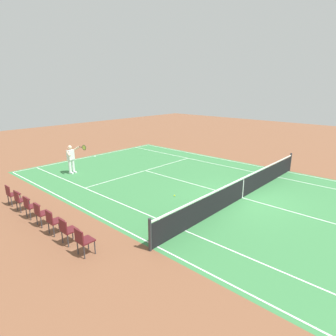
{
  "coord_description": "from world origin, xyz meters",
  "views": [
    {
      "loc": [
        -5.54,
        11.07,
        4.84
      ],
      "look_at": [
        3.67,
        0.97,
        0.9
      ],
      "focal_mm": 30.2,
      "sensor_mm": 36.0,
      "label": 1
    }
  ],
  "objects_px": {
    "tennis_player_near": "(71,158)",
    "tennis_ball": "(174,196)",
    "spectator_chair_0": "(83,240)",
    "spectator_chair_4": "(30,205)",
    "spectator_chair_2": "(53,220)",
    "tennis_net": "(243,188)",
    "spectator_chair_5": "(20,199)",
    "spectator_chair_1": "(67,229)",
    "spectator_chair_6": "(11,193)",
    "spectator_chair_3": "(41,212)"
  },
  "relations": [
    {
      "from": "tennis_player_near",
      "to": "tennis_ball",
      "type": "height_order",
      "value": "tennis_player_near"
    },
    {
      "from": "spectator_chair_0",
      "to": "spectator_chair_4",
      "type": "height_order",
      "value": "same"
    },
    {
      "from": "spectator_chair_2",
      "to": "spectator_chair_4",
      "type": "distance_m",
      "value": 1.86
    },
    {
      "from": "tennis_net",
      "to": "spectator_chair_2",
      "type": "xyz_separation_m",
      "value": [
        3.14,
        7.3,
        0.03
      ]
    },
    {
      "from": "tennis_player_near",
      "to": "spectator_chair_2",
      "type": "relative_size",
      "value": 1.93
    },
    {
      "from": "tennis_player_near",
      "to": "tennis_ball",
      "type": "distance_m",
      "value": 6.92
    },
    {
      "from": "spectator_chair_2",
      "to": "spectator_chair_5",
      "type": "height_order",
      "value": "same"
    },
    {
      "from": "spectator_chair_1",
      "to": "spectator_chair_6",
      "type": "height_order",
      "value": "same"
    },
    {
      "from": "spectator_chair_3",
      "to": "spectator_chair_6",
      "type": "distance_m",
      "value": 2.78
    },
    {
      "from": "spectator_chair_5",
      "to": "spectator_chair_2",
      "type": "bearing_deg",
      "value": 180.0
    },
    {
      "from": "spectator_chair_2",
      "to": "spectator_chair_3",
      "type": "relative_size",
      "value": 1.0
    },
    {
      "from": "tennis_ball",
      "to": "spectator_chair_6",
      "type": "height_order",
      "value": "spectator_chair_6"
    },
    {
      "from": "tennis_ball",
      "to": "spectator_chair_4",
      "type": "distance_m",
      "value": 5.99
    },
    {
      "from": "spectator_chair_0",
      "to": "tennis_net",
      "type": "bearing_deg",
      "value": -99.96
    },
    {
      "from": "spectator_chair_1",
      "to": "spectator_chair_5",
      "type": "bearing_deg",
      "value": 0.0
    },
    {
      "from": "spectator_chair_2",
      "to": "spectator_chair_3",
      "type": "height_order",
      "value": "same"
    },
    {
      "from": "spectator_chair_1",
      "to": "spectator_chair_4",
      "type": "xyz_separation_m",
      "value": [
        2.78,
        0.0,
        0.0
      ]
    },
    {
      "from": "spectator_chair_4",
      "to": "spectator_chair_6",
      "type": "height_order",
      "value": "same"
    },
    {
      "from": "tennis_ball",
      "to": "spectator_chair_5",
      "type": "bearing_deg",
      "value": 56.73
    },
    {
      "from": "tennis_net",
      "to": "spectator_chair_6",
      "type": "relative_size",
      "value": 13.3
    },
    {
      "from": "tennis_ball",
      "to": "spectator_chair_2",
      "type": "bearing_deg",
      "value": 82.13
    },
    {
      "from": "tennis_ball",
      "to": "spectator_chair_6",
      "type": "relative_size",
      "value": 0.08
    },
    {
      "from": "spectator_chair_2",
      "to": "spectator_chair_6",
      "type": "bearing_deg",
      "value": 0.0
    },
    {
      "from": "tennis_net",
      "to": "spectator_chair_5",
      "type": "relative_size",
      "value": 13.3
    },
    {
      "from": "spectator_chair_3",
      "to": "spectator_chair_5",
      "type": "bearing_deg",
      "value": 0.0
    },
    {
      "from": "spectator_chair_2",
      "to": "spectator_chair_5",
      "type": "relative_size",
      "value": 1.0
    },
    {
      "from": "tennis_ball",
      "to": "spectator_chair_2",
      "type": "height_order",
      "value": "spectator_chair_2"
    },
    {
      "from": "tennis_player_near",
      "to": "spectator_chair_1",
      "type": "xyz_separation_m",
      "value": [
        -6.93,
        4.09,
        -0.41
      ]
    },
    {
      "from": "spectator_chair_4",
      "to": "spectator_chair_5",
      "type": "xyz_separation_m",
      "value": [
        0.93,
        0.0,
        0.0
      ]
    },
    {
      "from": "tennis_ball",
      "to": "tennis_net",
      "type": "bearing_deg",
      "value": -141.26
    },
    {
      "from": "spectator_chair_2",
      "to": "spectator_chair_6",
      "type": "xyz_separation_m",
      "value": [
        3.71,
        0.0,
        0.0
      ]
    },
    {
      "from": "tennis_player_near",
      "to": "spectator_chair_1",
      "type": "distance_m",
      "value": 8.06
    },
    {
      "from": "spectator_chair_4",
      "to": "spectator_chair_5",
      "type": "relative_size",
      "value": 1.0
    },
    {
      "from": "spectator_chair_0",
      "to": "spectator_chair_5",
      "type": "distance_m",
      "value": 4.64
    },
    {
      "from": "spectator_chair_1",
      "to": "spectator_chair_6",
      "type": "bearing_deg",
      "value": 0.0
    },
    {
      "from": "spectator_chair_0",
      "to": "spectator_chair_4",
      "type": "distance_m",
      "value": 3.71
    },
    {
      "from": "spectator_chair_1",
      "to": "spectator_chair_6",
      "type": "xyz_separation_m",
      "value": [
        4.64,
        0.0,
        0.0
      ]
    },
    {
      "from": "spectator_chair_5",
      "to": "spectator_chair_1",
      "type": "bearing_deg",
      "value": 180.0
    },
    {
      "from": "tennis_player_near",
      "to": "spectator_chair_6",
      "type": "bearing_deg",
      "value": 119.19
    },
    {
      "from": "tennis_net",
      "to": "spectator_chair_4",
      "type": "height_order",
      "value": "tennis_net"
    },
    {
      "from": "spectator_chair_6",
      "to": "tennis_player_near",
      "type": "bearing_deg",
      "value": -60.81
    },
    {
      "from": "spectator_chair_3",
      "to": "spectator_chair_6",
      "type": "height_order",
      "value": "same"
    },
    {
      "from": "tennis_net",
      "to": "spectator_chair_3",
      "type": "bearing_deg",
      "value": 60.87
    },
    {
      "from": "tennis_player_near",
      "to": "spectator_chair_3",
      "type": "relative_size",
      "value": 1.93
    },
    {
      "from": "spectator_chair_1",
      "to": "spectator_chair_3",
      "type": "distance_m",
      "value": 1.86
    },
    {
      "from": "spectator_chair_0",
      "to": "tennis_player_near",
      "type": "bearing_deg",
      "value": -27.53
    },
    {
      "from": "tennis_net",
      "to": "spectator_chair_0",
      "type": "height_order",
      "value": "tennis_net"
    },
    {
      "from": "spectator_chair_1",
      "to": "spectator_chair_4",
      "type": "bearing_deg",
      "value": 0.0
    },
    {
      "from": "tennis_net",
      "to": "spectator_chair_5",
      "type": "height_order",
      "value": "tennis_net"
    },
    {
      "from": "spectator_chair_0",
      "to": "spectator_chair_6",
      "type": "xyz_separation_m",
      "value": [
        5.57,
        0.0,
        0.0
      ]
    }
  ]
}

